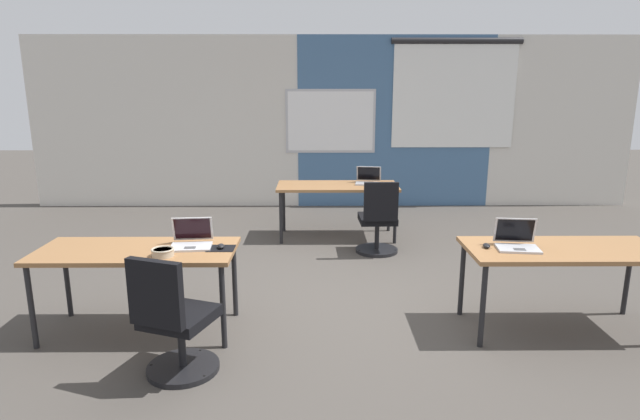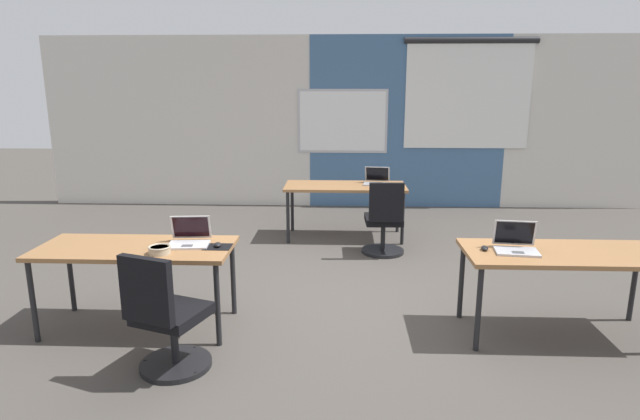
# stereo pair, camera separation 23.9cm
# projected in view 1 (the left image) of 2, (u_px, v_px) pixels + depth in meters

# --- Properties ---
(ground_plane) EXTENTS (24.00, 24.00, 0.00)m
(ground_plane) POSITION_uv_depth(u_px,v_px,m) (346.00, 301.00, 5.05)
(ground_plane) COLOR #47423D
(back_wall_assembly) EXTENTS (10.00, 0.27, 2.80)m
(back_wall_assembly) POSITION_uv_depth(u_px,v_px,m) (336.00, 122.00, 8.80)
(back_wall_assembly) COLOR silver
(back_wall_assembly) RESTS_ON ground
(desk_near_left) EXTENTS (1.60, 0.70, 0.72)m
(desk_near_left) POSITION_uv_depth(u_px,v_px,m) (137.00, 256.00, 4.30)
(desk_near_left) COLOR olive
(desk_near_left) RESTS_ON ground
(desk_near_right) EXTENTS (1.60, 0.70, 0.72)m
(desk_near_right) POSITION_uv_depth(u_px,v_px,m) (564.00, 255.00, 4.32)
(desk_near_right) COLOR olive
(desk_near_right) RESTS_ON ground
(desk_far_center) EXTENTS (1.60, 0.70, 0.72)m
(desk_far_center) POSITION_uv_depth(u_px,v_px,m) (337.00, 189.00, 7.03)
(desk_far_center) COLOR olive
(desk_far_center) RESTS_ON ground
(laptop_near_left_inner) EXTENTS (0.36, 0.33, 0.23)m
(laptop_near_left_inner) POSITION_uv_depth(u_px,v_px,m) (191.00, 240.00, 4.35)
(laptop_near_left_inner) COLOR silver
(laptop_near_left_inner) RESTS_ON desk_near_left
(mousepad_near_left_inner) EXTENTS (0.22, 0.19, 0.00)m
(mousepad_near_left_inner) POSITION_uv_depth(u_px,v_px,m) (221.00, 248.00, 4.29)
(mousepad_near_left_inner) COLOR black
(mousepad_near_left_inner) RESTS_ON desk_near_left
(mouse_near_left_inner) EXTENTS (0.08, 0.11, 0.03)m
(mouse_near_left_inner) POSITION_uv_depth(u_px,v_px,m) (221.00, 246.00, 4.29)
(mouse_near_left_inner) COLOR black
(mouse_near_left_inner) RESTS_ON mousepad_near_left_inner
(chair_near_left_inner) EXTENTS (0.57, 0.61, 0.92)m
(chair_near_left_inner) POSITION_uv_depth(u_px,v_px,m) (174.00, 326.00, 3.68)
(chair_near_left_inner) COLOR black
(chair_near_left_inner) RESTS_ON ground
(laptop_far_right) EXTENTS (0.37, 0.36, 0.22)m
(laptop_far_right) POSITION_uv_depth(u_px,v_px,m) (368.00, 180.00, 7.10)
(laptop_far_right) COLOR #9E9EA3
(laptop_far_right) RESTS_ON desk_far_center
(chair_far_right) EXTENTS (0.52, 0.55, 0.92)m
(chair_far_right) POSITION_uv_depth(u_px,v_px,m) (378.00, 224.00, 6.39)
(chair_far_right) COLOR black
(chair_far_right) RESTS_ON ground
(laptop_near_right_inner) EXTENTS (0.36, 0.32, 0.23)m
(laptop_near_right_inner) POSITION_uv_depth(u_px,v_px,m) (517.00, 242.00, 4.30)
(laptop_near_right_inner) COLOR #B7B7BC
(laptop_near_right_inner) RESTS_ON desk_near_right
(mouse_near_right_inner) EXTENTS (0.07, 0.11, 0.03)m
(mouse_near_right_inner) POSITION_uv_depth(u_px,v_px,m) (487.00, 246.00, 4.31)
(mouse_near_right_inner) COLOR black
(mouse_near_right_inner) RESTS_ON desk_near_right
(snack_bowl) EXTENTS (0.18, 0.18, 0.06)m
(snack_bowl) POSITION_uv_depth(u_px,v_px,m) (163.00, 252.00, 4.10)
(snack_bowl) COLOR tan
(snack_bowl) RESTS_ON desk_near_left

